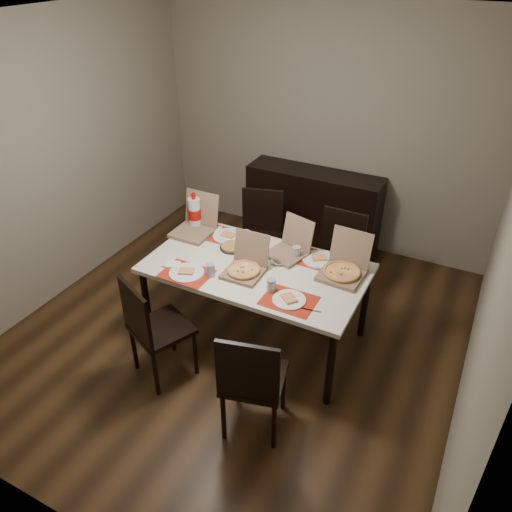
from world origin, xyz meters
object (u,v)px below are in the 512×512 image
(sideboard, at_px, (313,209))
(soda_bottle, at_px, (195,213))
(chair_near_left, at_px, (152,326))
(pizza_box_center, at_px, (245,267))
(chair_near_right, at_px, (252,380))
(chair_far_right, at_px, (338,255))
(dining_table, at_px, (256,273))
(dip_bowl, at_px, (278,262))
(chair_far_left, at_px, (260,232))

(sideboard, bearing_deg, soda_bottle, -114.72)
(chair_near_left, height_order, pizza_box_center, pizza_box_center)
(chair_near_left, distance_m, chair_near_right, 0.95)
(chair_far_right, bearing_deg, soda_bottle, -158.27)
(soda_bottle, bearing_deg, chair_near_right, -45.36)
(chair_near_right, xyz_separation_m, pizza_box_center, (-0.48, 0.81, 0.29))
(pizza_box_center, bearing_deg, chair_near_right, -59.36)
(chair_near_left, bearing_deg, chair_near_right, -8.49)
(chair_far_right, xyz_separation_m, pizza_box_center, (-0.48, -0.96, 0.29))
(chair_near_right, bearing_deg, chair_far_right, 90.12)
(dining_table, xyz_separation_m, chair_near_right, (0.44, -0.93, -0.17))
(chair_near_right, distance_m, dip_bowl, 1.12)
(sideboard, height_order, chair_far_right, chair_far_right)
(dining_table, bearing_deg, pizza_box_center, -106.86)
(chair_far_left, bearing_deg, soda_bottle, -125.00)
(chair_near_left, bearing_deg, dining_table, 58.09)
(chair_near_right, distance_m, pizza_box_center, 0.99)
(chair_far_right, relative_size, dip_bowl, 8.11)
(pizza_box_center, distance_m, soda_bottle, 0.90)
(sideboard, xyz_separation_m, soda_bottle, (-0.64, -1.40, 0.45))
(chair_near_right, distance_m, soda_bottle, 1.82)
(chair_far_left, height_order, chair_far_right, same)
(chair_near_left, xyz_separation_m, pizza_box_center, (0.46, 0.67, 0.29))
(dip_bowl, bearing_deg, chair_far_left, 125.16)
(sideboard, height_order, dining_table, sideboard)
(chair_far_right, height_order, dip_bowl, chair_far_right)
(pizza_box_center, bearing_deg, chair_near_left, -124.23)
(dining_table, bearing_deg, sideboard, 95.42)
(chair_near_right, height_order, pizza_box_center, pizza_box_center)
(chair_near_left, distance_m, chair_far_left, 1.70)
(dining_table, height_order, chair_near_left, chair_near_left)
(chair_near_right, relative_size, soda_bottle, 2.69)
(chair_near_left, distance_m, soda_bottle, 1.23)
(sideboard, relative_size, pizza_box_center, 4.35)
(chair_near_right, bearing_deg, dip_bowl, 106.01)
(dining_table, height_order, soda_bottle, soda_bottle)
(chair_near_left, xyz_separation_m, chair_far_left, (0.08, 1.70, 0.00))
(dining_table, distance_m, chair_far_right, 0.96)
(sideboard, distance_m, chair_far_right, 1.09)
(chair_far_left, bearing_deg, sideboard, 73.50)
(dip_bowl, bearing_deg, chair_near_right, -73.99)
(sideboard, height_order, chair_far_left, chair_far_left)
(sideboard, distance_m, chair_near_left, 2.55)
(sideboard, relative_size, chair_near_left, 1.61)
(sideboard, xyz_separation_m, chair_near_right, (0.61, -2.67, 0.06))
(chair_near_left, relative_size, chair_near_right, 1.00)
(chair_near_right, bearing_deg, pizza_box_center, 120.64)
(sideboard, bearing_deg, chair_near_left, -97.39)
(dining_table, height_order, chair_near_right, chair_near_right)
(chair_far_left, distance_m, dip_bowl, 0.99)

